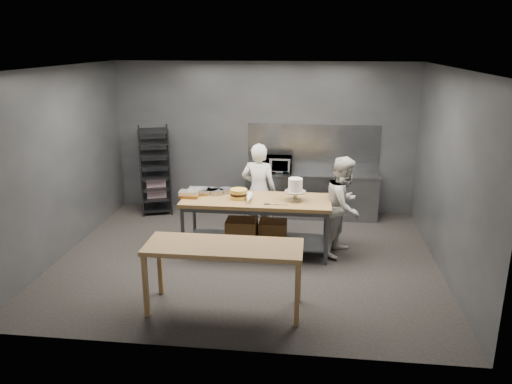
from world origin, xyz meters
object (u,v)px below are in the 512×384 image
layer_cake (239,194)px  speed_rack (155,171)px  chef_behind (259,190)px  near_counter (224,251)px  chef_right (344,206)px  frosted_cake_stand (295,187)px  work_table (256,219)px  microwave (278,164)px

layer_cake → speed_rack: bearing=137.4°
chef_behind → near_counter: bearing=93.0°
chef_right → frosted_cake_stand: size_ratio=4.45×
frosted_cake_stand → chef_right: bearing=9.1°
speed_rack → work_table: bearing=-38.5°
chef_behind → layer_cake: (-0.24, -0.75, 0.16)m
near_counter → speed_rack: (-2.07, 3.69, 0.04)m
chef_right → near_counter: bearing=165.8°
frosted_cake_stand → layer_cake: 0.92m
work_table → speed_rack: 2.89m
chef_right → microwave: bearing=58.7°
chef_right → microwave: 2.15m
near_counter → frosted_cake_stand: frosted_cake_stand is taller
work_table → microwave: 1.94m
chef_behind → microwave: size_ratio=3.12×
microwave → layer_cake: 1.96m
work_table → layer_cake: layer_cake is taller
speed_rack → layer_cake: size_ratio=6.42×
microwave → frosted_cake_stand: bearing=-77.4°
microwave → work_table: bearing=-96.5°
chef_right → layer_cake: (-1.69, -0.14, 0.19)m
chef_behind → microwave: (0.25, 1.15, 0.21)m
work_table → frosted_cake_stand: bearing=-1.6°
work_table → frosted_cake_stand: size_ratio=6.57×
work_table → chef_behind: size_ratio=1.42×
chef_right → layer_cake: bearing=119.0°
layer_cake → work_table: bearing=6.5°
work_table → chef_right: bearing=4.4°
chef_behind → layer_cake: bearing=78.4°
speed_rack → layer_cake: (1.98, -1.82, 0.14)m
microwave → frosted_cake_stand: size_ratio=1.48×
speed_rack → chef_right: bearing=-24.6°
work_table → microwave: size_ratio=4.43×
chef_right → layer_cake: chef_right is taller
work_table → speed_rack: bearing=141.5°
work_table → chef_right: 1.44m
microwave → near_counter: bearing=-96.0°
near_counter → layer_cake: layer_cake is taller
work_table → chef_behind: 0.77m
near_counter → frosted_cake_stand: 2.08m
frosted_cake_stand → microwave: bearing=102.6°
chef_behind → frosted_cake_stand: 1.04m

